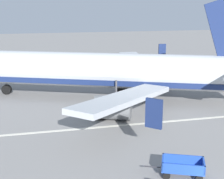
# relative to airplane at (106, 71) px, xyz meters

# --- Properties ---
(apron_stripe) EXTENTS (120.00, 0.36, 0.01)m
(apron_stripe) POSITION_rel_airplane_xyz_m (1.95, -8.54, -3.05)
(apron_stripe) COLOR silver
(apron_stripe) RESTS_ON ground
(airplane) EXTENTS (35.96, 29.38, 11.34)m
(airplane) POSITION_rel_airplane_xyz_m (0.00, 0.00, 0.00)
(airplane) COLOR #B2B7BC
(airplane) RESTS_ON ground
(baggage_cart_third_in_row) EXTENTS (3.55, 2.29, 1.07)m
(baggage_cart_third_in_row) POSITION_rel_airplane_xyz_m (0.74, -17.80, -2.45)
(baggage_cart_third_in_row) COLOR #234CB2
(baggage_cart_third_in_row) RESTS_ON ground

